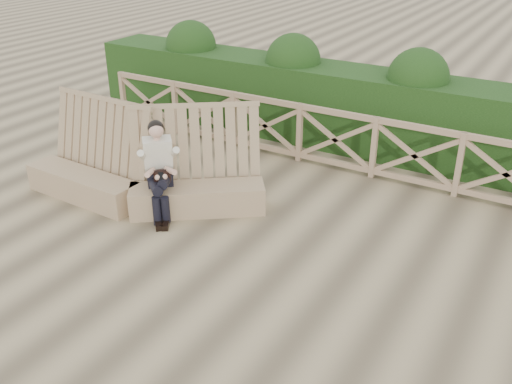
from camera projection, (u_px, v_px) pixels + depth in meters
The scene contains 5 objects.
ground at pixel (227, 260), 7.65m from camera, with size 60.00×60.00×0.00m, color brown.
bench at pixel (140, 180), 8.97m from camera, with size 3.85×1.86×1.57m.
woman at pixel (159, 167), 8.51m from camera, with size 0.81×0.88×1.46m.
guardrail at pixel (335, 140), 10.09m from camera, with size 10.10×0.09×1.10m.
hedge at pixel (361, 110), 10.92m from camera, with size 12.00×1.20×1.50m, color black.
Camera 1 is at (3.63, -5.33, 4.23)m, focal length 40.00 mm.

